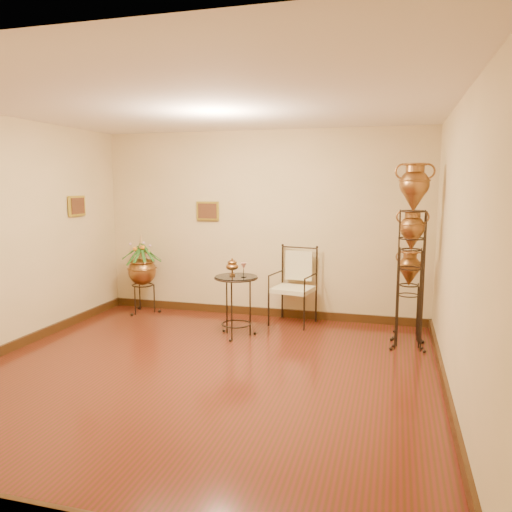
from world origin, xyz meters
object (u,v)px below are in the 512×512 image
(planter_urn, at_px, (142,268))
(side_table, at_px, (236,305))
(amphora_mid, at_px, (410,277))
(armchair, at_px, (293,286))
(amphora_tall, at_px, (411,254))

(planter_urn, relative_size, side_table, 1.25)
(amphora_mid, height_order, armchair, amphora_mid)
(planter_urn, relative_size, armchair, 1.16)
(amphora_tall, xyz_separation_m, side_table, (-2.19, -0.15, -0.74))
(amphora_tall, relative_size, side_table, 2.23)
(amphora_tall, relative_size, armchair, 2.06)
(amphora_tall, distance_m, side_table, 2.32)
(amphora_tall, height_order, planter_urn, amphora_tall)
(amphora_tall, height_order, side_table, amphora_tall)
(planter_urn, height_order, armchair, planter_urn)
(amphora_mid, height_order, planter_urn, amphora_mid)
(amphora_tall, relative_size, planter_urn, 1.78)
(planter_urn, bearing_deg, side_table, -23.67)
(armchair, bearing_deg, planter_urn, -169.72)
(amphora_mid, xyz_separation_m, armchair, (-1.59, 0.52, -0.31))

